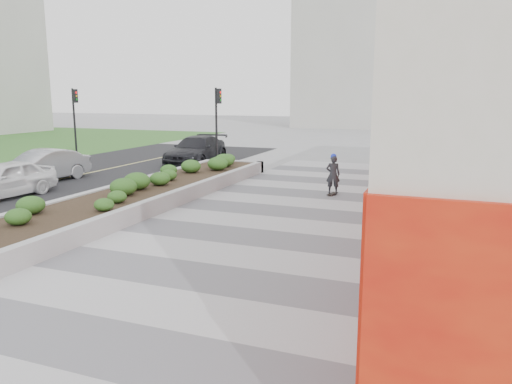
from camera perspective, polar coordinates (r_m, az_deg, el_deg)
ground at (r=9.35m, az=-10.75°, el=-13.25°), size 160.00×160.00×0.00m
walkway at (r=11.81m, az=-2.98°, el=-7.80°), size 8.00×36.00×0.01m
planter at (r=17.74m, az=-13.98°, el=-0.32°), size 3.00×18.00×0.90m
traffic_signal_near at (r=27.39m, az=-4.43°, el=8.80°), size 0.33×0.28×4.20m
traffic_signal_far at (r=32.07m, az=-20.00°, el=8.50°), size 0.33×0.28×4.20m
distant_bldg_north_l at (r=63.22m, az=12.93°, el=16.39°), size 16.00×12.00×20.00m
manhole_cover at (r=11.62m, az=-0.71°, el=-8.10°), size 0.44×0.44×0.01m
skateboarder at (r=19.36m, az=8.79°, el=2.01°), size 0.61×0.74×1.62m
car_white at (r=20.95m, az=-26.94°, el=1.28°), size 1.95×4.20×1.39m
car_silver at (r=24.10m, az=-23.23°, el=2.75°), size 2.07×4.48×1.42m
car_dark at (r=28.01m, az=-6.83°, el=4.73°), size 2.66×5.52×1.55m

